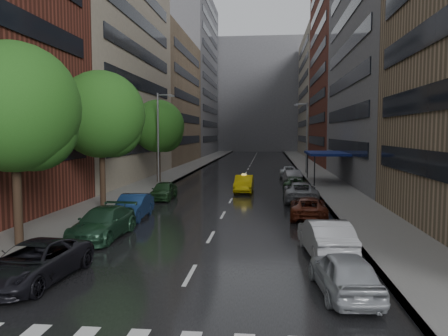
{
  "coord_description": "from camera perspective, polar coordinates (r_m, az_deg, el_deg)",
  "views": [
    {
      "loc": [
        2.87,
        -11.74,
        5.32
      ],
      "look_at": [
        0.0,
        16.72,
        3.0
      ],
      "focal_mm": 35.0,
      "sensor_mm": 36.0,
      "label": 1
    }
  ],
  "objects": [
    {
      "name": "building_far",
      "position": [
        130.21,
        4.53,
        9.33
      ],
      "size": [
        40.0,
        14.0,
        32.0
      ],
      "primitive_type": "cube",
      "color": "slate",
      "rests_on": "ground"
    },
    {
      "name": "awning",
      "position": [
        47.19,
        13.2,
        1.86
      ],
      "size": [
        4.0,
        8.0,
        3.12
      ],
      "color": "navy",
      "rests_on": "sidewalk_right"
    },
    {
      "name": "street_lamp_right",
      "position": [
        56.95,
        10.67,
        4.12
      ],
      "size": [
        1.74,
        0.22,
        9.0
      ],
      "color": "gray",
      "rests_on": "sidewalk_right"
    },
    {
      "name": "tree_far",
      "position": [
        46.38,
        -8.6,
        5.42
      ],
      "size": [
        5.5,
        5.5,
        8.77
      ],
      "color": "#382619",
      "rests_on": "ground"
    },
    {
      "name": "buildings_right",
      "position": [
        70.18,
        16.03,
        12.42
      ],
      "size": [
        8.05,
        109.1,
        36.0
      ],
      "color": "#937A5B",
      "rests_on": "ground"
    },
    {
      "name": "parked_cars_left",
      "position": [
        24.2,
        -14.43,
        -6.43
      ],
      "size": [
        2.77,
        24.2,
        1.53
      ],
      "color": "black",
      "rests_on": "ground"
    },
    {
      "name": "road",
      "position": [
        62.03,
        3.08,
        -0.28
      ],
      "size": [
        14.0,
        140.0,
        0.01
      ],
      "primitive_type": "cube",
      "color": "black",
      "rests_on": "ground"
    },
    {
      "name": "taxi",
      "position": [
        39.19,
        2.63,
        -2.06
      ],
      "size": [
        1.65,
        4.58,
        1.5
      ],
      "primitive_type": "imported",
      "rotation": [
        0.0,
        0.0,
        -0.01
      ],
      "color": "#DDBB0B",
      "rests_on": "ground"
    },
    {
      "name": "buildings_left",
      "position": [
        73.53,
        -8.59,
        12.93
      ],
      "size": [
        8.0,
        108.0,
        38.0
      ],
      "color": "maroon",
      "rests_on": "ground"
    },
    {
      "name": "sidewalk_right",
      "position": [
        62.26,
        11.39,
        -0.29
      ],
      "size": [
        4.0,
        140.0,
        0.15
      ],
      "primitive_type": "cube",
      "color": "gray",
      "rests_on": "ground"
    },
    {
      "name": "tree_near",
      "position": [
        22.1,
        -25.73,
        7.12
      ],
      "size": [
        5.91,
        5.91,
        9.42
      ],
      "color": "#382619",
      "rests_on": "ground"
    },
    {
      "name": "ground",
      "position": [
        13.2,
        -7.73,
        -19.17
      ],
      "size": [
        220.0,
        220.0,
        0.0
      ],
      "primitive_type": "plane",
      "color": "gray",
      "rests_on": "ground"
    },
    {
      "name": "tree_mid",
      "position": [
        31.45,
        -15.75,
        6.72
      ],
      "size": [
        6.01,
        6.01,
        9.58
      ],
      "color": "#382619",
      "rests_on": "ground"
    },
    {
      "name": "sidewalk_left",
      "position": [
        63.09,
        -5.11,
        -0.15
      ],
      "size": [
        4.0,
        140.0,
        0.15
      ],
      "primitive_type": "cube",
      "color": "gray",
      "rests_on": "ground"
    },
    {
      "name": "street_lamp_left",
      "position": [
        43.06,
        -8.5,
        4.01
      ],
      "size": [
        1.74,
        0.22,
        9.0
      ],
      "color": "gray",
      "rests_on": "sidewalk_left"
    },
    {
      "name": "parked_cars_right",
      "position": [
        34.14,
        9.97,
        -3.17
      ],
      "size": [
        2.69,
        42.78,
        1.6
      ],
      "color": "#9B9EA4",
      "rests_on": "ground"
    }
  ]
}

